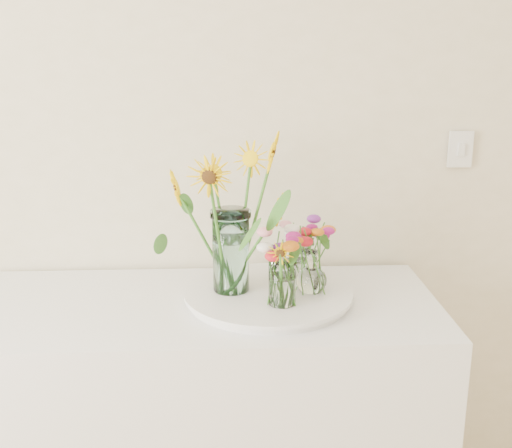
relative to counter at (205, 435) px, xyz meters
The scene contains 10 objects.
counter is the anchor object (origin of this frame).
tray 0.50m from the counter, ahead, with size 0.47×0.47×0.03m, color white.
mason_jar 0.61m from the counter, 15.93° to the left, with size 0.11×0.11×0.25m, color #A3D6D3.
sunflower_bouquet 0.72m from the counter, 15.93° to the left, with size 0.62×0.62×0.48m, color yellow, non-canonical shape.
small_vase_a 0.59m from the counter, 21.52° to the right, with size 0.08×0.08×0.13m, color white.
wildflower_posy_a 0.64m from the counter, 21.52° to the right, with size 0.17×0.17×0.22m, color #C76111, non-canonical shape.
small_vase_b 0.63m from the counter, ahead, with size 0.09×0.09×0.13m, color white, non-canonical shape.
wildflower_posy_b 0.67m from the counter, ahead, with size 0.20×0.20×0.22m, color #C76111, non-canonical shape.
small_vase_c 0.61m from the counter, 14.78° to the left, with size 0.07×0.07×0.11m, color white.
wildflower_posy_c 0.65m from the counter, 14.78° to the left, with size 0.18×0.18×0.20m, color #C76111, non-canonical shape.
Camera 1 is at (0.02, 0.17, 1.64)m, focal length 45.00 mm.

